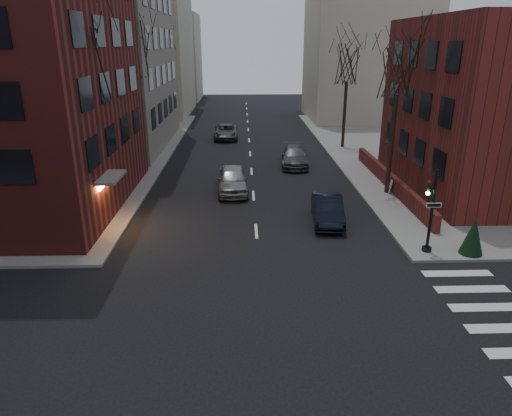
{
  "coord_description": "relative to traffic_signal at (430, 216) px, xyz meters",
  "views": [
    {
      "loc": [
        -0.68,
        -10.39,
        9.46
      ],
      "look_at": [
        -0.07,
        10.11,
        2.0
      ],
      "focal_mm": 32.0,
      "sensor_mm": 36.0,
      "label": 1
    }
  ],
  "objects": [
    {
      "name": "evergreen_shrub",
      "position": [
        2.01,
        -0.34,
        -0.87
      ],
      "size": [
        1.1,
        1.1,
        1.77
      ],
      "primitive_type": "cone",
      "rotation": [
        0.0,
        0.0,
        -0.03
      ],
      "color": "black",
      "rests_on": "sidewalk_far_right"
    },
    {
      "name": "parked_sedan",
      "position": [
        -3.94,
        4.24,
        -1.16
      ],
      "size": [
        1.99,
        4.65,
        1.49
      ],
      "primitive_type": "imported",
      "rotation": [
        0.0,
        0.0,
        -0.09
      ],
      "color": "black",
      "rests_on": "ground"
    },
    {
      "name": "tree_right_a",
      "position": [
        0.86,
        9.01,
        6.12
      ],
      "size": [
        3.96,
        3.96,
        9.72
      ],
      "color": "#2D231C",
      "rests_on": "sidewalk_far_right"
    },
    {
      "name": "building_right_brick",
      "position": [
        8.56,
        10.01,
        3.59
      ],
      "size": [
        12.0,
        14.0,
        11.0
      ],
      "primitive_type": "cube",
      "color": "maroon",
      "rests_on": "ground"
    },
    {
      "name": "traffic_signal",
      "position": [
        0.0,
        0.0,
        0.0
      ],
      "size": [
        0.76,
        0.44,
        4.0
      ],
      "color": "black",
      "rests_on": "sidewalk_far_right"
    },
    {
      "name": "building_distant_lb",
      "position": [
        -20.94,
        63.01,
        5.09
      ],
      "size": [
        10.0,
        12.0,
        14.0
      ],
      "primitive_type": "cube",
      "color": "#BCB09F",
      "rests_on": "ground"
    },
    {
      "name": "tree_left_a",
      "position": [
        -16.74,
        5.01,
        6.56
      ],
      "size": [
        4.18,
        4.18,
        10.26
      ],
      "color": "#2D231C",
      "rests_on": "sidewalk_far_left"
    },
    {
      "name": "building_distant_ra",
      "position": [
        7.06,
        41.01,
        6.09
      ],
      "size": [
        14.0,
        14.0,
        16.0
      ],
      "primitive_type": "cube",
      "color": "#BCB09F",
      "rests_on": "ground"
    },
    {
      "name": "streetlamp_far",
      "position": [
        -16.14,
        33.01,
        2.33
      ],
      "size": [
        0.36,
        0.36,
        6.28
      ],
      "color": "black",
      "rests_on": "sidewalk_far_left"
    },
    {
      "name": "tree_left_b",
      "position": [
        -16.74,
        17.01,
        7.0
      ],
      "size": [
        4.4,
        4.4,
        10.8
      ],
      "color": "#2D231C",
      "rests_on": "sidewalk_far_left"
    },
    {
      "name": "sandwich_board",
      "position": [
        1.22,
        8.88,
        -1.32
      ],
      "size": [
        0.48,
        0.61,
        0.88
      ],
      "primitive_type": "cube",
      "rotation": [
        0.0,
        0.0,
        -0.17
      ],
      "color": "white",
      "rests_on": "sidewalk_far_right"
    },
    {
      "name": "tree_left_c",
      "position": [
        -16.74,
        31.01,
        6.12
      ],
      "size": [
        3.96,
        3.96,
        9.72
      ],
      "color": "#2D231C",
      "rests_on": "sidewalk_far_left"
    },
    {
      "name": "car_lane_far",
      "position": [
        -10.34,
        27.94,
        -1.19
      ],
      "size": [
        2.5,
        5.22,
        1.44
      ],
      "primitive_type": "imported",
      "rotation": [
        0.0,
        0.0,
        0.02
      ],
      "color": "#424247",
      "rests_on": "ground"
    },
    {
      "name": "ground",
      "position": [
        -7.94,
        -8.99,
        -1.91
      ],
      "size": [
        160.0,
        160.0,
        0.0
      ],
      "primitive_type": "plane",
      "color": "black",
      "rests_on": "ground"
    },
    {
      "name": "car_lane_gray",
      "position": [
        -4.4,
        16.69,
        -1.15
      ],
      "size": [
        2.52,
        5.39,
        1.52
      ],
      "primitive_type": "imported",
      "rotation": [
        0.0,
        0.0,
        -0.08
      ],
      "color": "#45454B",
      "rests_on": "ground"
    },
    {
      "name": "low_wall_right",
      "position": [
        1.36,
        10.01,
        -1.26
      ],
      "size": [
        0.35,
        16.0,
        1.0
      ],
      "primitive_type": "cube",
      "color": "maroon",
      "rests_on": "sidewalk_far_right"
    },
    {
      "name": "building_distant_la",
      "position": [
        -22.94,
        46.01,
        7.09
      ],
      "size": [
        14.0,
        16.0,
        18.0
      ],
      "primitive_type": "cube",
      "color": "#BCB09F",
      "rests_on": "ground"
    },
    {
      "name": "tree_right_b",
      "position": [
        0.86,
        23.01,
        5.68
      ],
      "size": [
        3.74,
        3.74,
        9.18
      ],
      "color": "#2D231C",
      "rests_on": "sidewalk_far_right"
    },
    {
      "name": "car_lane_silver",
      "position": [
        -9.31,
        9.9,
        -1.06
      ],
      "size": [
        2.19,
        5.04,
        1.69
      ],
      "primitive_type": "imported",
      "rotation": [
        0.0,
        0.0,
        0.04
      ],
      "color": "gray",
      "rests_on": "ground"
    },
    {
      "name": "streetlamp_near",
      "position": [
        -16.14,
        13.01,
        2.33
      ],
      "size": [
        0.36,
        0.36,
        6.28
      ],
      "color": "black",
      "rests_on": "sidewalk_far_left"
    }
  ]
}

